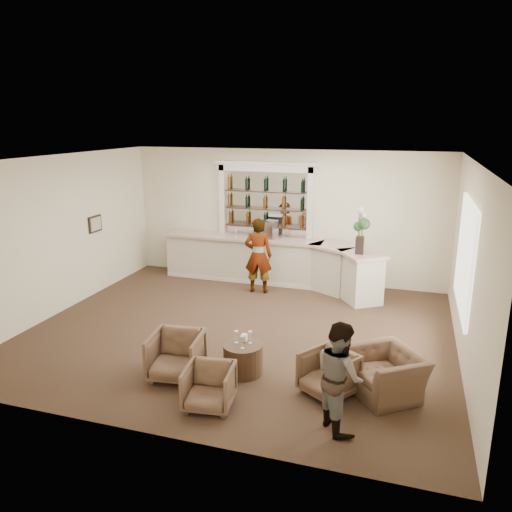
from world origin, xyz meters
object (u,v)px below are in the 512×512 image
Objects in this scene: bar_counter at (273,262)px; armchair_left at (176,356)px; armchair_center at (209,387)px; armchair_far at (386,373)px; espresso_machine at (266,230)px; sommelier at (258,256)px; guest at (339,376)px; flower_vase at (361,228)px; armchair_right at (329,374)px; cocktail_table at (243,359)px.

bar_counter reaches higher than armchair_left.
armchair_center is 0.67× the size of armchair_far.
espresso_machine is at bearing 91.11° from armchair_center.
sommelier is 1.20× the size of guest.
armchair_center is at bearing -101.92° from armchair_far.
flower_vase reaches higher than bar_counter.
bar_counter is at bearing -15.85° from espresso_machine.
bar_counter is 3.82× the size of guest.
armchair_left is 1.12× the size of armchair_right.
armchair_right is at bearing -109.71° from armchair_far.
cocktail_table is 1.26× the size of espresso_machine.
guest is 2.16× the size of armchair_center.
armchair_right is (1.56, 0.86, 0.02)m from armchair_center.
armchair_far is at bearing 17.83° from armchair_center.
espresso_machine reaches higher than armchair_right.
armchair_far is (2.37, 1.12, 0.02)m from armchair_center.
sommelier is at bearing -103.95° from bar_counter.
flower_vase is at bearing 70.18° from cocktail_table.
flower_vase is (-0.29, 4.86, 0.97)m from guest.
sommelier is (-0.95, 3.88, 0.65)m from cocktail_table.
armchair_right is (-0.26, 0.79, -0.42)m from guest.
flower_vase is at bearing -18.59° from bar_counter.
armchair_center is 0.67× the size of flower_vase.
espresso_machine reaches higher than armchair_left.
armchair_left is 1.18× the size of armchair_center.
guest is 4.97m from flower_vase.
armchair_left is at bearing -118.74° from flower_vase.
espresso_machine is at bearing 83.02° from armchair_left.
flower_vase is at bearing -13.10° from espresso_machine.
cocktail_table is (0.77, -4.58, -0.32)m from bar_counter.
armchair_center is at bearing -83.56° from bar_counter.
cocktail_table is 0.62× the size of armchair_far.
flower_vase reaches higher than cocktail_table.
guest is at bearing -30.89° from cocktail_table.
cocktail_table is at bearing -109.82° from flower_vase.
armchair_left is at bearing -92.20° from bar_counter.
guest is (2.46, -5.59, 0.17)m from bar_counter.
cocktail_table is 1.07m from armchair_left.
armchair_far is at bearing 1.19° from armchair_left.
bar_counter is at bearing 176.43° from armchair_far.
espresso_machine is at bearing -9.97° from guest.
armchair_right reaches higher than cocktail_table.
bar_counter reaches higher than cocktail_table.
armchair_far is (0.56, 1.04, -0.41)m from guest.
guest is 0.93m from armchair_right.
bar_counter is at bearing -110.78° from sommelier.
sommelier is at bearing 152.71° from armchair_right.
flower_vase is at bearing 54.04° from armchair_left.
bar_counter is 5.29m from armchair_right.
guest is at bearing -5.00° from armchair_center.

